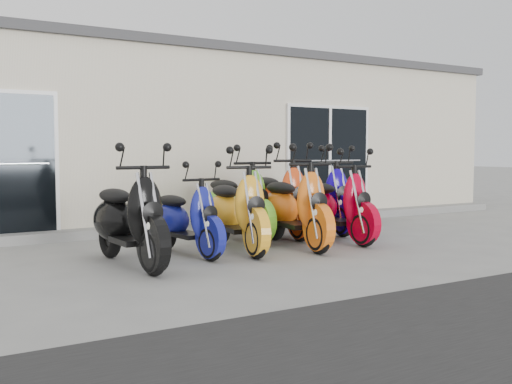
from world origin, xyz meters
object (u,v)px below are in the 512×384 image
scooter_front_black (128,205)px  scooter_front_orange_a (236,199)px  scooter_front_blue (186,208)px  scooter_back_red (278,189)px  scooter_front_orange_b (294,195)px  scooter_back_green (237,192)px  scooter_back_blue (322,189)px  scooter_front_red (336,195)px

scooter_front_black → scooter_front_orange_a: size_ratio=1.02×
scooter_front_blue → scooter_back_red: scooter_back_red is taller
scooter_back_red → scooter_front_orange_b: bearing=-105.8°
scooter_front_black → scooter_back_green: scooter_back_green is taller
scooter_front_blue → scooter_back_blue: scooter_back_blue is taller
scooter_front_orange_b → scooter_back_red: bearing=75.5°
scooter_front_blue → scooter_front_red: scooter_front_red is taller
scooter_front_orange_b → scooter_back_green: size_ratio=1.00×
scooter_front_red → scooter_back_blue: bearing=65.7°
scooter_front_orange_a → scooter_back_blue: scooter_back_blue is taller
scooter_front_blue → scooter_back_red: bearing=14.9°
scooter_back_red → scooter_back_blue: size_ratio=1.03×
scooter_front_blue → scooter_back_green: bearing=27.1°
scooter_front_red → scooter_back_red: (-0.47, 0.91, 0.05)m
scooter_front_orange_b → scooter_front_black: bearing=-170.3°
scooter_front_blue → scooter_back_red: (2.00, 0.86, 0.13)m
scooter_front_orange_b → scooter_back_red: 1.08m
scooter_front_orange_b → scooter_back_blue: bearing=45.0°
scooter_front_orange_a → scooter_back_blue: (2.17, 0.95, 0.02)m
scooter_front_orange_b → scooter_back_blue: size_ratio=1.01×
scooter_front_orange_b → scooter_back_green: 1.11m
scooter_front_orange_a → scooter_front_red: bearing=6.3°
scooter_front_orange_a → scooter_back_red: (1.27, 0.92, 0.04)m
scooter_front_red → scooter_back_green: scooter_back_green is taller
scooter_front_black → scooter_back_blue: size_ratio=1.00×
scooter_front_red → scooter_back_red: scooter_back_red is taller
scooter_front_black → scooter_back_red: 3.13m
scooter_front_orange_a → scooter_front_red: scooter_front_orange_a is taller
scooter_front_black → scooter_front_blue: (0.89, 0.35, -0.11)m
scooter_front_red → scooter_front_orange_a: bearing=-179.0°
scooter_front_orange_a → scooter_back_red: size_ratio=0.95×
scooter_front_orange_a → scooter_back_blue: size_ratio=0.98×
scooter_front_black → scooter_back_red: bearing=17.5°
scooter_front_black → scooter_back_red: size_ratio=0.97×
scooter_front_black → scooter_front_orange_a: 1.64m
scooter_front_red → scooter_back_blue: scooter_back_blue is taller
scooter_front_orange_b → scooter_back_red: size_ratio=0.98×
scooter_front_black → scooter_front_red: (3.36, 0.30, -0.03)m
scooter_front_black → scooter_front_orange_a: (1.62, 0.28, -0.02)m
scooter_front_black → scooter_back_blue: (3.79, 1.24, 0.00)m
scooter_back_blue → scooter_back_red: bearing=-171.5°
scooter_back_green → scooter_front_red: bearing=-40.0°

